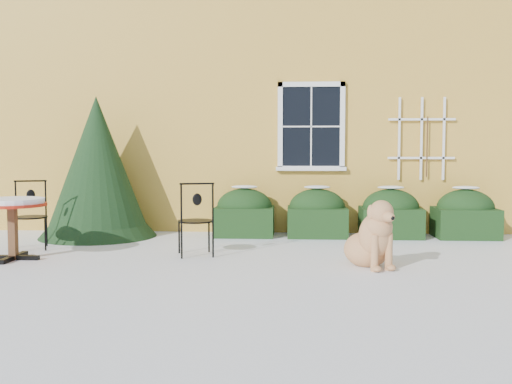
# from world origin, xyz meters

# --- Properties ---
(ground) EXTENTS (80.00, 80.00, 0.00)m
(ground) POSITION_xyz_m (0.00, 0.00, 0.00)
(ground) COLOR white
(ground) RESTS_ON ground
(house) EXTENTS (12.40, 8.40, 6.40)m
(house) POSITION_xyz_m (0.00, 7.00, 3.22)
(house) COLOR #EFB845
(house) RESTS_ON ground
(hedge_row) EXTENTS (4.95, 0.80, 0.91)m
(hedge_row) POSITION_xyz_m (1.65, 2.55, 0.40)
(hedge_row) COLOR black
(hedge_row) RESTS_ON ground
(evergreen_shrub) EXTENTS (2.06, 2.06, 2.49)m
(evergreen_shrub) POSITION_xyz_m (-2.90, 2.29, 1.00)
(evergreen_shrub) COLOR black
(evergreen_shrub) RESTS_ON ground
(bistro_table) EXTENTS (0.93, 0.93, 0.86)m
(bistro_table) POSITION_xyz_m (-3.35, 0.06, 0.72)
(bistro_table) COLOR black
(bistro_table) RESTS_ON ground
(patio_chair_near) EXTENTS (0.59, 0.58, 1.07)m
(patio_chair_near) POSITION_xyz_m (-0.84, 0.51, 0.54)
(patio_chair_near) COLOR black
(patio_chair_near) RESTS_ON ground
(patio_chair_far) EXTENTS (0.61, 0.61, 1.06)m
(patio_chair_far) POSITION_xyz_m (-3.52, 0.98, 0.53)
(patio_chair_far) COLOR black
(patio_chair_far) RESTS_ON ground
(dog) EXTENTS (0.79, 1.01, 0.92)m
(dog) POSITION_xyz_m (1.59, -0.18, 0.37)
(dog) COLOR tan
(dog) RESTS_ON ground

